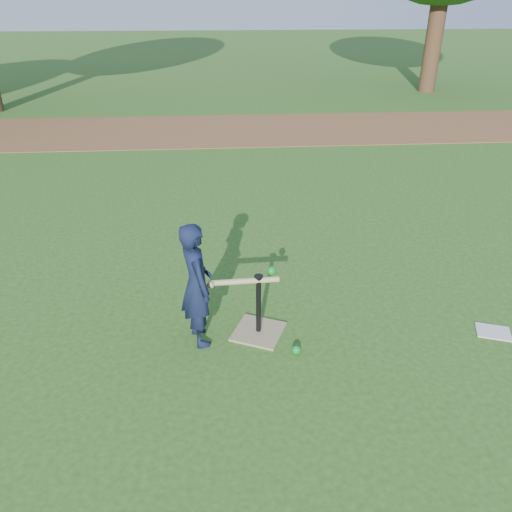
{
  "coord_description": "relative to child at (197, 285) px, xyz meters",
  "views": [
    {
      "loc": [
        -0.11,
        -3.92,
        2.82
      ],
      "look_at": [
        0.19,
        0.13,
        0.65
      ],
      "focal_mm": 35.0,
      "sensor_mm": 36.0,
      "label": 1
    }
  ],
  "objects": [
    {
      "name": "child",
      "position": [
        0.0,
        0.0,
        0.0
      ],
      "size": [
        0.39,
        0.49,
        1.16
      ],
      "primitive_type": "imported",
      "rotation": [
        0.0,
        0.0,
        1.89
      ],
      "color": "black",
      "rests_on": "ground"
    },
    {
      "name": "batting_tee",
      "position": [
        0.54,
        0.05,
        -0.47
      ],
      "size": [
        0.57,
        0.57,
        0.61
      ],
      "color": "#91825C",
      "rests_on": "ground"
    },
    {
      "name": "wiffle_ball_ground",
      "position": [
        0.85,
        -0.28,
        -0.54
      ],
      "size": [
        0.08,
        0.08,
        0.08
      ],
      "primitive_type": "sphere",
      "color": "#0B8327",
      "rests_on": "ground"
    },
    {
      "name": "clipboard",
      "position": [
        2.73,
        -0.11,
        -0.57
      ],
      "size": [
        0.36,
        0.32,
        0.01
      ],
      "primitive_type": "cube",
      "rotation": [
        0.0,
        0.0,
        -0.34
      ],
      "color": "silver",
      "rests_on": "ground"
    },
    {
      "name": "swing_action",
      "position": [
        0.44,
        0.05,
        0.0
      ],
      "size": [
        0.63,
        0.23,
        0.1
      ],
      "color": "tan",
      "rests_on": "ground"
    },
    {
      "name": "dirt_strip",
      "position": [
        0.35,
        7.72,
        -0.57
      ],
      "size": [
        24.0,
        3.0,
        0.01
      ],
      "primitive_type": "cube",
      "color": "brown",
      "rests_on": "ground"
    },
    {
      "name": "ground",
      "position": [
        0.35,
        0.22,
        -0.58
      ],
      "size": [
        80.0,
        80.0,
        0.0
      ],
      "primitive_type": "plane",
      "color": "#285116",
      "rests_on": "ground"
    }
  ]
}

